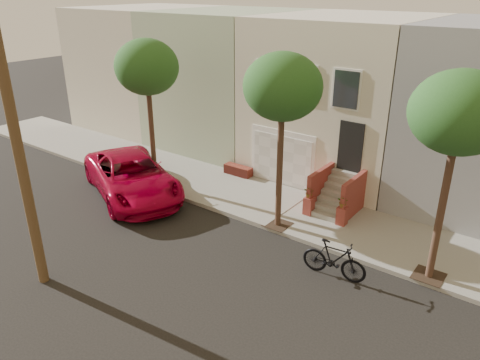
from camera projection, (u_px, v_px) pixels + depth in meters
The scene contains 9 objects.
ground at pixel (187, 266), 14.94m from camera, with size 90.00×90.00×0.00m, color black.
sidewalk at pixel (276, 205), 18.85m from camera, with size 40.00×3.70×0.15m, color gray.
house_row at pixel (345, 94), 21.74m from camera, with size 33.10×11.70×7.00m.
tree_left at pixel (147, 68), 18.77m from camera, with size 2.70×2.57×6.30m.
tree_mid at pixel (283, 88), 15.19m from camera, with size 2.70×2.57×6.30m.
tree_right at pixel (460, 114), 12.16m from camera, with size 2.70×2.57×6.30m.
utility_pole at pixel (447, 249), 6.14m from camera, with size 23.60×1.22×10.00m.
pickup_truck at pixel (132, 176), 19.61m from camera, with size 2.91×6.32×1.76m, color #A20023.
motorcycle at pixel (334, 259), 14.18m from camera, with size 0.58×2.04×1.23m, color black.
Camera 1 is at (8.95, -9.08, 8.44)m, focal length 34.51 mm.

